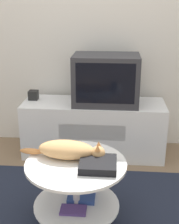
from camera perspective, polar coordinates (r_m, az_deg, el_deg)
The scene contains 8 objects.
wall_back at distance 3.08m, azimuth -0.61°, elevation 17.54°, with size 8.00×0.05×2.60m.
rug at distance 2.22m, azimuth -3.98°, elevation -19.74°, with size 1.95×1.42×0.02m.
tv_stand at distance 3.00m, azimuth 0.74°, elevation -2.99°, with size 1.32×0.44×0.52m.
tv at distance 2.83m, azimuth 3.03°, elevation 5.92°, with size 0.59×0.38×0.45m.
speaker at distance 3.03m, azimuth -10.22°, elevation 3.06°, with size 0.09×0.09×0.09m.
coffee_table at distance 2.05m, azimuth -2.39°, elevation -13.09°, with size 0.64×0.64×0.45m.
dvd_box at distance 1.90m, azimuth 1.57°, elevation -9.54°, with size 0.22×0.21×0.05m.
cat at distance 2.00m, azimuth -3.88°, elevation -6.91°, with size 0.56×0.20×0.12m.
Camera 1 is at (0.29, -1.69, 1.43)m, focal length 50.00 mm.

